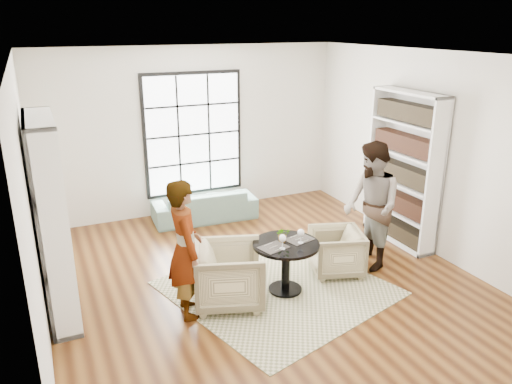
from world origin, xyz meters
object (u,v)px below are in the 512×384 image
armchair_left (230,275)px  pedestal_table (286,256)px  person_left (185,249)px  armchair_right (336,252)px  wine_glass_left (283,239)px  wine_glass_right (301,233)px  person_right (371,206)px  flower_centerpiece (283,234)px  sofa (205,205)px

armchair_left → pedestal_table: bearing=-73.5°
pedestal_table → person_left: person_left is taller
pedestal_table → armchair_right: 0.92m
wine_glass_left → wine_glass_right: bearing=11.6°
armchair_right → person_left: 2.27m
wine_glass_left → person_left: bearing=172.3°
wine_glass_right → person_right: bearing=10.9°
armchair_right → wine_glass_left: 1.17m
wine_glass_left → wine_glass_right: 0.30m
wine_glass_right → armchair_right: bearing=18.8°
wine_glass_left → wine_glass_right: size_ratio=1.00×
armchair_right → flower_centerpiece: bearing=-65.8°
armchair_left → wine_glass_left: (0.65, -0.16, 0.44)m
pedestal_table → flower_centerpiece: size_ratio=4.38×
pedestal_table → flower_centerpiece: 0.29m
flower_centerpiece → pedestal_table: bearing=-76.7°
pedestal_table → person_left: size_ratio=0.51×
sofa → flower_centerpiece: (0.13, -2.79, 0.52)m
wine_glass_left → flower_centerpiece: 0.23m
pedestal_table → wine_glass_right: 0.38m
armchair_right → wine_glass_right: (-0.71, -0.24, 0.51)m
sofa → wine_glass_right: (0.32, -2.93, 0.56)m
flower_centerpiece → wine_glass_right: bearing=-37.0°
person_right → pedestal_table: bearing=-72.5°
wine_glass_left → sofa: bearing=90.4°
person_left → person_right: 2.76m
person_left → flower_centerpiece: (1.30, 0.04, -0.06)m
pedestal_table → person_left: 1.37m
armchair_right → person_right: (0.55, -0.00, 0.59)m
sofa → armchair_left: (-0.62, -2.83, 0.12)m
armchair_left → person_right: (2.20, 0.14, 0.53)m
armchair_right → flower_centerpiece: flower_centerpiece is taller
person_left → wine_glass_left: bearing=-94.0°
armchair_left → flower_centerpiece: size_ratio=4.33×
sofa → person_right: bearing=123.9°
armchair_right → person_left: bearing=-68.7°
armchair_right → person_left: (-2.20, -0.14, 0.53)m
sofa → person_right: size_ratio=0.99×
sofa → person_left: size_ratio=1.07×
armchair_left → flower_centerpiece: 0.85m
person_right → flower_centerpiece: 1.46m
person_right → flower_centerpiece: (-1.45, -0.10, -0.13)m
pedestal_table → person_left: bearing=178.8°
armchair_right → wine_glass_right: size_ratio=3.60×
sofa → pedestal_table: bearing=96.4°
armchair_left → armchair_right: 1.66m
person_left → flower_centerpiece: size_ratio=8.66×
flower_centerpiece → person_right: bearing=4.1°
sofa → armchair_left: bearing=81.1°
armchair_right → person_left: person_left is taller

